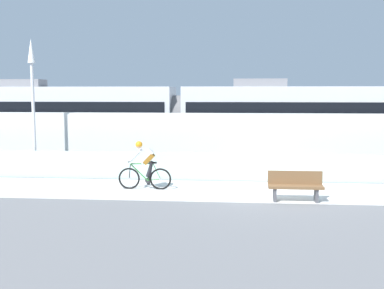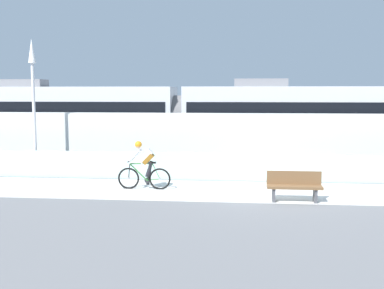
{
  "view_description": "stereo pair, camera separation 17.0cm",
  "coord_description": "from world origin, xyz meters",
  "px_view_note": "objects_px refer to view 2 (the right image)",
  "views": [
    {
      "loc": [
        -1.25,
        -15.12,
        3.23
      ],
      "look_at": [
        -2.81,
        2.35,
        1.25
      ],
      "focal_mm": 44.02,
      "sensor_mm": 36.0,
      "label": 1
    },
    {
      "loc": [
        -1.08,
        -15.1,
        3.23
      ],
      "look_at": [
        -2.81,
        2.35,
        1.25
      ],
      "focal_mm": 44.02,
      "sensor_mm": 36.0,
      "label": 2
    }
  ],
  "objects_px": {
    "cyclist_on_bike": "(144,166)",
    "bench": "(294,186)",
    "tram": "(179,120)",
    "lamp_post_antenna": "(33,90)"
  },
  "relations": [
    {
      "from": "cyclist_on_bike",
      "to": "bench",
      "type": "distance_m",
      "value": 4.92
    },
    {
      "from": "tram",
      "to": "cyclist_on_bike",
      "type": "distance_m",
      "value": 6.95
    },
    {
      "from": "lamp_post_antenna",
      "to": "bench",
      "type": "xyz_separation_m",
      "value": [
        9.42,
        -3.44,
        -2.81
      ]
    },
    {
      "from": "tram",
      "to": "bench",
      "type": "height_order",
      "value": "tram"
    },
    {
      "from": "cyclist_on_bike",
      "to": "bench",
      "type": "height_order",
      "value": "cyclist_on_bike"
    },
    {
      "from": "lamp_post_antenna",
      "to": "bench",
      "type": "bearing_deg",
      "value": -20.04
    },
    {
      "from": "tram",
      "to": "bench",
      "type": "relative_size",
      "value": 14.1
    },
    {
      "from": "cyclist_on_bike",
      "to": "lamp_post_antenna",
      "type": "relative_size",
      "value": 0.34
    },
    {
      "from": "tram",
      "to": "lamp_post_antenna",
      "type": "relative_size",
      "value": 4.34
    },
    {
      "from": "tram",
      "to": "cyclist_on_bike",
      "type": "height_order",
      "value": "tram"
    }
  ]
}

